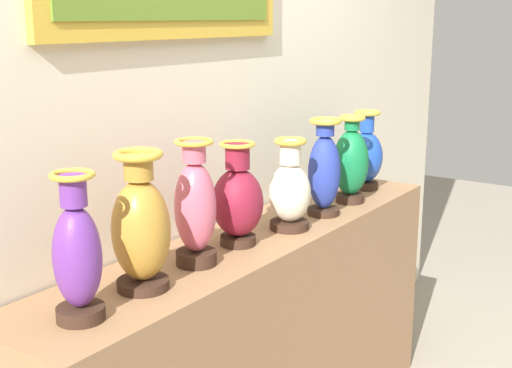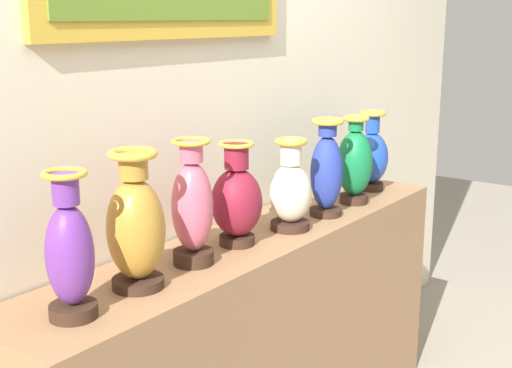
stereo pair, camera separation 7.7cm
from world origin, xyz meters
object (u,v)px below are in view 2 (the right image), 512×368
(vase_ochre, at_px, (136,227))
(vase_burgundy, at_px, (237,200))
(vase_violet, at_px, (70,254))
(vase_cobalt, at_px, (327,171))
(vase_sapphire, at_px, (371,156))
(vase_emerald, at_px, (355,163))
(vase_ivory, at_px, (290,191))
(vase_rose, at_px, (192,208))

(vase_ochre, height_order, vase_burgundy, vase_ochre)
(vase_violet, distance_m, vase_burgundy, 0.72)
(vase_ochre, distance_m, vase_cobalt, 0.97)
(vase_sapphire, bearing_deg, vase_cobalt, -173.72)
(vase_violet, xyz_separation_m, vase_burgundy, (0.72, 0.02, -0.02))
(vase_emerald, distance_m, vase_sapphire, 0.25)
(vase_cobalt, xyz_separation_m, vase_emerald, (0.23, 0.00, -0.01))
(vase_ochre, height_order, vase_sapphire, vase_ochre)
(vase_sapphire, bearing_deg, vase_ochre, -179.86)
(vase_cobalt, bearing_deg, vase_sapphire, 6.28)
(vase_ivory, xyz_separation_m, vase_emerald, (0.47, -0.01, 0.03))
(vase_ivory, relative_size, vase_cobalt, 0.88)
(vase_ochre, xyz_separation_m, vase_ivory, (0.73, -0.04, -0.04))
(vase_burgundy, height_order, vase_cobalt, vase_cobalt)
(vase_emerald, xyz_separation_m, vase_sapphire, (0.25, 0.05, -0.02))
(vase_emerald, bearing_deg, vase_cobalt, -179.44)
(vase_rose, distance_m, vase_emerald, 0.96)
(vase_rose, xyz_separation_m, vase_sapphire, (1.20, 0.00, -0.03))
(vase_violet, relative_size, vase_emerald, 1.07)
(vase_ochre, bearing_deg, vase_sapphire, 0.14)
(vase_emerald, bearing_deg, vase_ivory, 179.03)
(vase_ivory, height_order, vase_emerald, vase_emerald)
(vase_cobalt, bearing_deg, vase_violet, 178.36)
(vase_cobalt, relative_size, vase_emerald, 1.04)
(vase_cobalt, relative_size, vase_sapphire, 1.07)
(vase_violet, xyz_separation_m, vase_cobalt, (1.22, -0.03, 0.01))
(vase_rose, height_order, vase_sapphire, vase_rose)
(vase_sapphire, bearing_deg, vase_rose, -180.00)
(vase_ochre, xyz_separation_m, vase_emerald, (1.20, -0.05, -0.01))
(vase_burgundy, distance_m, vase_cobalt, 0.50)
(vase_ochre, distance_m, vase_sapphire, 1.45)
(vase_rose, bearing_deg, vase_emerald, -3.02)
(vase_burgundy, bearing_deg, vase_violet, -178.06)
(vase_burgundy, bearing_deg, vase_emerald, -4.50)
(vase_rose, xyz_separation_m, vase_burgundy, (0.23, 0.01, -0.03))
(vase_ochre, height_order, vase_emerald, vase_ochre)
(vase_rose, bearing_deg, vase_burgundy, 1.63)
(vase_violet, height_order, vase_burgundy, vase_violet)
(vase_rose, height_order, vase_ivory, vase_rose)
(vase_emerald, relative_size, vase_sapphire, 1.03)
(vase_violet, relative_size, vase_rose, 0.98)
(vase_ochre, bearing_deg, vase_violet, -176.65)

